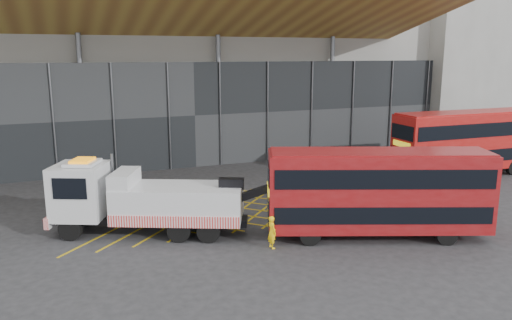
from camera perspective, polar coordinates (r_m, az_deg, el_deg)
name	(u,v)px	position (r m, az deg, el deg)	size (l,w,h in m)	color
ground_plane	(216,212)	(27.98, -4.54, -5.90)	(120.00, 120.00, 0.00)	#28292B
road_markings	(256,207)	(28.76, 0.03, -5.35)	(21.56, 7.16, 0.01)	gold
construction_building	(171,49)	(44.89, -9.74, 12.37)	(55.00, 23.97, 18.00)	gray
east_building	(460,40)	(57.59, 22.28, 12.58)	(15.00, 12.00, 20.00)	gray
recovery_truck	(141,199)	(24.74, -12.99, -4.39)	(10.37, 6.18, 3.76)	black
bus_towed	(378,190)	(24.19, 13.76, -3.33)	(10.46, 6.05, 4.21)	maroon
bus_second	(468,140)	(38.77, 23.03, 2.12)	(11.41, 3.02, 4.61)	#9E0F0C
worker	(272,232)	(22.67, 1.83, -8.23)	(0.55, 0.36, 1.50)	yellow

